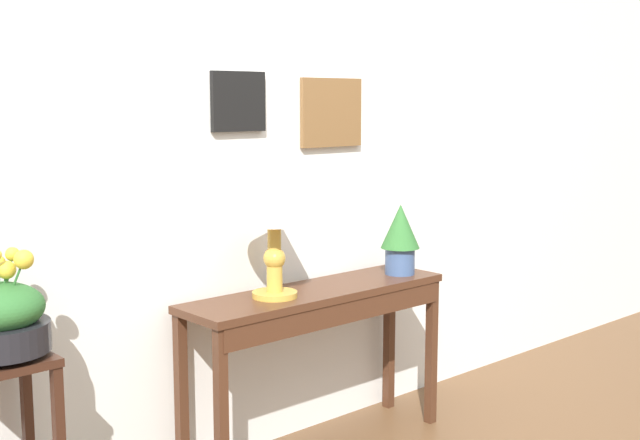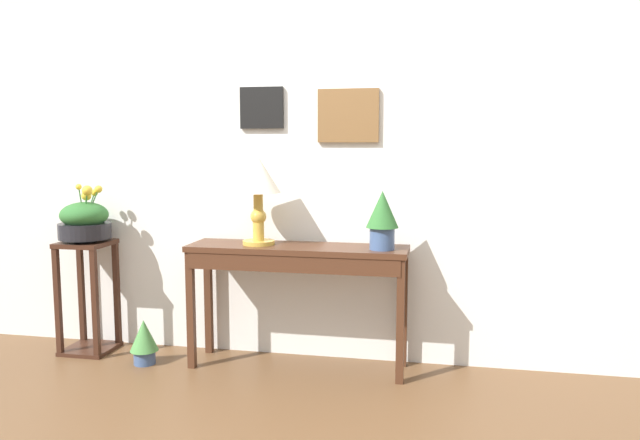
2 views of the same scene
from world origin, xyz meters
name	(u,v)px [view 1 (image 1 of 2)]	position (x,y,z in m)	size (l,w,h in m)	color
back_wall_with_art	(283,150)	(0.00, 1.37, 1.40)	(9.00, 0.13, 2.80)	silver
console_table	(320,314)	(-0.03, 1.08, 0.66)	(1.36, 0.36, 0.78)	#472819
table_lamp	(274,209)	(-0.27, 1.10, 1.17)	(0.28, 0.28, 0.55)	gold
potted_plant_on_console	(400,235)	(0.50, 1.06, 0.97)	(0.19, 0.19, 0.35)	#3D5684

